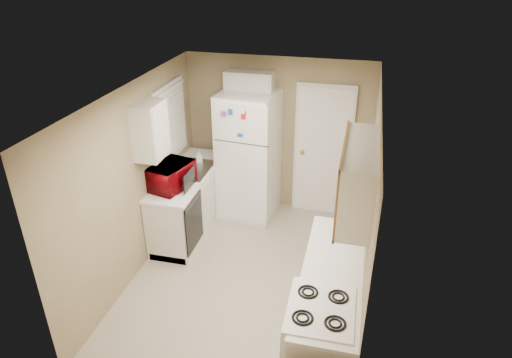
# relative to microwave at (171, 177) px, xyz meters

# --- Properties ---
(floor) EXTENTS (3.80, 3.80, 0.00)m
(floor) POSITION_rel_microwave_xyz_m (1.15, -0.47, -1.05)
(floor) COLOR beige
(floor) RESTS_ON ground
(ceiling) EXTENTS (3.80, 3.80, 0.00)m
(ceiling) POSITION_rel_microwave_xyz_m (1.15, -0.47, 1.35)
(ceiling) COLOR white
(ceiling) RESTS_ON floor
(wall_left) EXTENTS (3.80, 3.80, 0.00)m
(wall_left) POSITION_rel_microwave_xyz_m (-0.25, -0.47, 0.15)
(wall_left) COLOR #9A8966
(wall_left) RESTS_ON floor
(wall_right) EXTENTS (3.80, 3.80, 0.00)m
(wall_right) POSITION_rel_microwave_xyz_m (2.55, -0.47, 0.15)
(wall_right) COLOR #9A8966
(wall_right) RESTS_ON floor
(wall_back) EXTENTS (2.80, 2.80, 0.00)m
(wall_back) POSITION_rel_microwave_xyz_m (1.15, 1.43, 0.15)
(wall_back) COLOR #9A8966
(wall_back) RESTS_ON floor
(wall_front) EXTENTS (2.80, 2.80, 0.00)m
(wall_front) POSITION_rel_microwave_xyz_m (1.15, -2.37, 0.15)
(wall_front) COLOR #9A8966
(wall_front) RESTS_ON floor
(left_counter) EXTENTS (0.60, 1.80, 0.90)m
(left_counter) POSITION_rel_microwave_xyz_m (0.05, 0.43, -0.60)
(left_counter) COLOR silver
(left_counter) RESTS_ON floor
(dishwasher) EXTENTS (0.03, 0.58, 0.72)m
(dishwasher) POSITION_rel_microwave_xyz_m (0.34, -0.17, -0.56)
(dishwasher) COLOR black
(dishwasher) RESTS_ON floor
(sink) EXTENTS (0.54, 0.74, 0.16)m
(sink) POSITION_rel_microwave_xyz_m (0.05, 0.58, -0.19)
(sink) COLOR gray
(sink) RESTS_ON left_counter
(microwave) EXTENTS (0.66, 0.46, 0.40)m
(microwave) POSITION_rel_microwave_xyz_m (0.00, 0.00, 0.00)
(microwave) COLOR maroon
(microwave) RESTS_ON left_counter
(soap_bottle) EXTENTS (0.11, 0.12, 0.20)m
(soap_bottle) POSITION_rel_microwave_xyz_m (0.08, 0.84, -0.05)
(soap_bottle) COLOR white
(soap_bottle) RESTS_ON left_counter
(window_blinds) EXTENTS (0.10, 0.98, 1.08)m
(window_blinds) POSITION_rel_microwave_xyz_m (-0.21, 0.58, 0.55)
(window_blinds) COLOR silver
(window_blinds) RESTS_ON wall_left
(upper_cabinet_left) EXTENTS (0.30, 0.45, 0.70)m
(upper_cabinet_left) POSITION_rel_microwave_xyz_m (-0.10, -0.25, 0.75)
(upper_cabinet_left) COLOR silver
(upper_cabinet_left) RESTS_ON wall_left
(refrigerator) EXTENTS (0.88, 0.86, 1.94)m
(refrigerator) POSITION_rel_microwave_xyz_m (0.78, 1.08, -0.08)
(refrigerator) COLOR white
(refrigerator) RESTS_ON floor
(cabinet_over_fridge) EXTENTS (0.70, 0.30, 0.40)m
(cabinet_over_fridge) POSITION_rel_microwave_xyz_m (0.75, 1.28, 0.95)
(cabinet_over_fridge) COLOR silver
(cabinet_over_fridge) RESTS_ON wall_back
(interior_door) EXTENTS (0.86, 0.06, 2.08)m
(interior_door) POSITION_rel_microwave_xyz_m (1.85, 1.39, -0.03)
(interior_door) COLOR white
(interior_door) RESTS_ON floor
(right_counter) EXTENTS (0.60, 2.00, 0.90)m
(right_counter) POSITION_rel_microwave_xyz_m (2.25, -1.27, -0.60)
(right_counter) COLOR silver
(right_counter) RESTS_ON floor
(stove) EXTENTS (0.61, 0.75, 0.90)m
(stove) POSITION_rel_microwave_xyz_m (2.20, -1.83, -0.60)
(stove) COLOR white
(stove) RESTS_ON floor
(upper_cabinet_right) EXTENTS (0.30, 1.20, 0.70)m
(upper_cabinet_right) POSITION_rel_microwave_xyz_m (2.40, -0.97, 0.75)
(upper_cabinet_right) COLOR silver
(upper_cabinet_right) RESTS_ON wall_right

